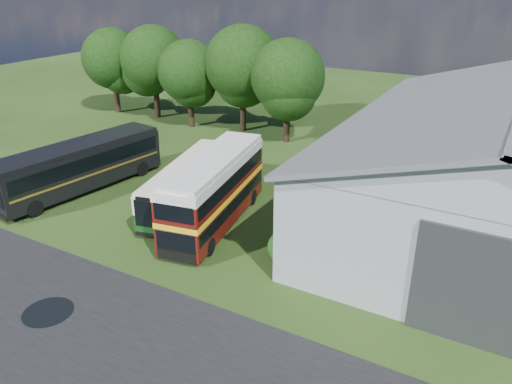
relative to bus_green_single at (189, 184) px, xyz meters
The scene contains 14 objects.
ground 9.54m from the bus_green_single, 73.77° to the right, with size 120.00×120.00×0.00m, color #1F3511.
asphalt_road 13.38m from the bus_green_single, 64.94° to the right, with size 60.00×8.00×0.02m, color black.
puddle 12.19m from the bus_green_single, 84.63° to the right, with size 2.20×2.20×0.01m, color black.
tree_far_left 25.59m from the bus_green_single, 143.71° to the left, with size 6.12×6.12×8.64m.
tree_left_a 22.23m from the bus_green_single, 134.84° to the left, with size 6.46×6.46×9.12m.
tree_left_b 18.18m from the bus_green_single, 125.65° to the left, with size 5.78×5.78×8.16m.
tree_mid 17.29m from the bus_green_single, 108.81° to the left, with size 6.80×6.80×9.60m.
tree_right_a 15.34m from the bus_green_single, 91.43° to the left, with size 6.26×6.26×8.83m.
shrub_front 8.90m from the bus_green_single, 20.31° to the right, with size 1.70×1.70×1.70m, color #194714.
shrub_mid 8.43m from the bus_green_single, ahead, with size 1.60×1.60×1.60m, color #194714.
shrub_back 8.42m from the bus_green_single, ahead, with size 1.80×1.80×1.80m, color #194714.
bus_green_single is the anchor object (origin of this frame).
bus_maroon_double 3.30m from the bus_green_single, 25.62° to the right, with size 4.16×10.11×4.22m.
bus_dark_single 8.04m from the bus_green_single, 168.26° to the right, with size 4.47×12.20×3.29m.
Camera 1 is at (15.27, -14.11, 13.78)m, focal length 35.00 mm.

